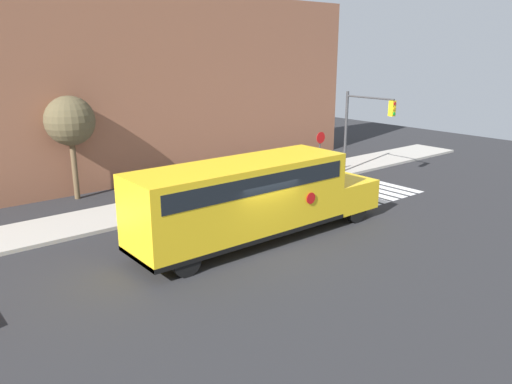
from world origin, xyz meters
TOP-DOWN VIEW (x-y plane):
  - ground_plane at (0.00, 0.00)m, footprint 60.00×60.00m
  - sidewalk_strip at (0.00, 6.50)m, footprint 44.00×3.00m
  - building_backdrop at (0.00, 13.00)m, footprint 32.00×4.00m
  - crosswalk_stripes at (8.90, 2.00)m, footprint 4.70×3.20m
  - school_bus at (0.07, 0.63)m, footprint 10.73×2.57m
  - stop_sign at (8.87, 5.56)m, footprint 0.63×0.10m
  - traffic_light at (11.08, 4.54)m, footprint 0.28×3.30m
  - tree_near_sidewalk at (-3.01, 10.38)m, footprint 2.33×2.33m

SIDE VIEW (x-z plane):
  - ground_plane at x=0.00m, z-range 0.00..0.00m
  - crosswalk_stripes at x=8.90m, z-range 0.00..0.01m
  - sidewalk_strip at x=0.00m, z-range 0.00..0.15m
  - stop_sign at x=8.87m, z-range 0.39..3.08m
  - school_bus at x=0.07m, z-range 0.21..3.32m
  - traffic_light at x=11.08m, z-range 0.81..5.57m
  - tree_near_sidewalk at x=-3.01m, z-range 1.28..6.25m
  - building_backdrop at x=0.00m, z-range 0.00..10.01m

